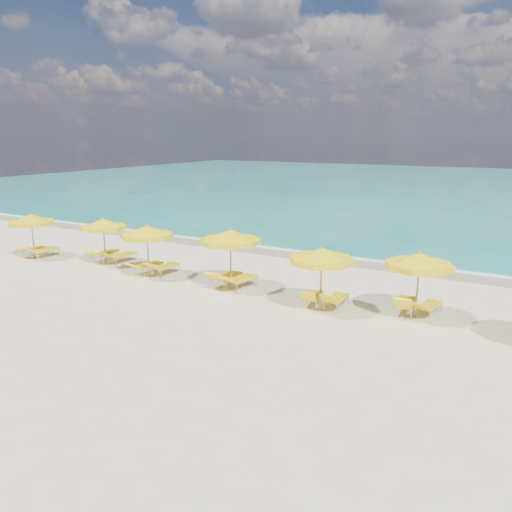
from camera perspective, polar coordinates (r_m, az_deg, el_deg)
The scene contains 24 objects.
ground_plane at distance 20.87m, azimuth -2.05°, elevation -4.05°, with size 120.00×120.00×0.00m, color beige.
ocean at distance 66.03m, azimuth 20.59°, elevation 7.35°, with size 120.00×80.00×0.30m, color #157B6D.
wet_sand_band at distance 27.21m, azimuth 6.17°, elevation 0.11°, with size 120.00×2.60×0.01m, color tan.
foam_line at distance 27.92m, azimuth 6.83°, elevation 0.45°, with size 120.00×1.20×0.03m, color white.
whitecap_near at distance 38.22m, azimuth 3.71°, elevation 4.12°, with size 14.00×0.36×0.05m, color white.
whitecap_far at distance 41.45m, azimuth 25.93°, elevation 3.52°, with size 18.00×0.30×0.05m, color white.
umbrella_1 at distance 28.69m, azimuth -24.33°, elevation 3.79°, with size 2.86×2.86×2.37m.
umbrella_2 at distance 25.98m, azimuth -17.08°, elevation 3.46°, with size 2.64×2.64×2.36m.
umbrella_3 at distance 23.09m, azimuth -12.36°, elevation 2.67°, with size 2.77×2.77×2.42m.
umbrella_4 at distance 20.76m, azimuth -2.94°, elevation 2.16°, with size 3.08×3.08×2.60m.
umbrella_5 at distance 18.22m, azimuth 7.52°, elevation 0.01°, with size 2.78×2.78×2.45m.
umbrella_6 at distance 18.28m, azimuth 18.18°, elevation -0.58°, with size 2.43×2.43×2.43m.
lounger_1_left at distance 29.60m, azimuth -24.02°, elevation 0.50°, with size 0.78×1.74×0.67m.
lounger_1_right at distance 28.80m, azimuth -23.02°, elevation 0.31°, with size 0.91×1.98×0.79m.
lounger_2_left at distance 27.03m, azimuth -16.87°, elevation 0.02°, with size 0.74×2.03×0.79m.
lounger_2_right at distance 26.37m, azimuth -15.06°, elevation -0.21°, with size 0.91×2.02×0.74m.
lounger_3_left at distance 24.10m, azimuth -12.27°, elevation -1.37°, with size 0.83×1.97×0.71m.
lounger_3_right at distance 23.63m, azimuth -10.37°, elevation -1.56°, with size 0.71×1.90×0.81m.
lounger_4_left at distance 21.65m, azimuth -3.39°, elevation -2.74°, with size 0.72×2.00×0.86m.
lounger_4_right at distance 21.27m, azimuth -1.72°, elevation -3.04°, with size 0.98×2.06×0.79m.
lounger_5_left at distance 19.27m, azimuth 6.45°, elevation -4.99°, with size 0.89×1.78×0.84m.
lounger_5_right at distance 19.10m, azimuth 9.11°, elevation -5.25°, with size 0.61×1.74×0.81m.
lounger_6_left at distance 19.10m, azimuth 16.65°, elevation -5.60°, with size 0.84×1.93×0.92m.
lounger_6_right at distance 19.19m, azimuth 19.11°, elevation -5.79°, with size 0.84×1.79×0.74m.
Camera 1 is at (10.48, -16.88, 6.39)m, focal length 35.00 mm.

